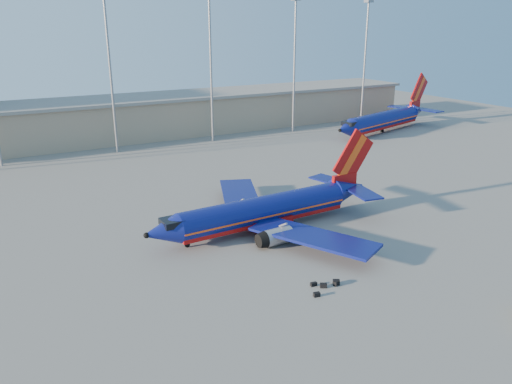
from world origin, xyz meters
TOP-DOWN VIEW (x-y plane):
  - ground at (0.00, 0.00)m, footprint 220.00×220.00m
  - terminal_building at (10.00, 58.00)m, footprint 122.00×16.00m
  - light_mast_row at (5.00, 46.00)m, footprint 101.60×1.60m
  - aircraft_main at (1.16, -0.36)m, footprint 31.49×30.27m
  - aircraft_second at (53.15, 35.67)m, footprint 35.18×17.34m
  - luggage_pile at (-1.47, -15.39)m, footprint 3.59×2.11m

SIDE VIEW (x-z plane):
  - ground at x=0.00m, z-range 0.00..0.00m
  - luggage_pile at x=-1.47m, z-range -0.03..0.45m
  - aircraft_main at x=1.16m, z-range -3.05..7.61m
  - aircraft_second at x=53.15m, z-range -3.30..8.90m
  - terminal_building at x=10.00m, z-range 0.07..8.57m
  - light_mast_row at x=5.00m, z-range 3.23..31.88m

